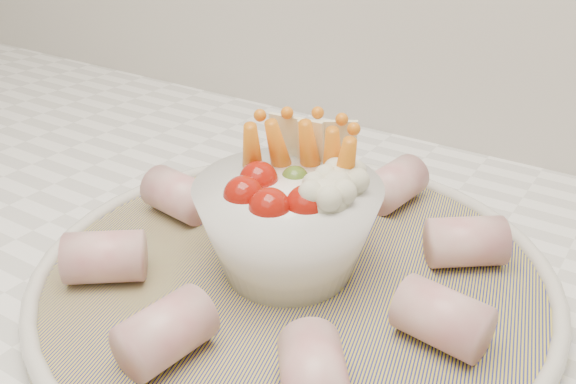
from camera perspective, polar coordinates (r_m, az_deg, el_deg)
The scene contains 3 objects.
serving_platter at distance 0.48m, azimuth 0.54°, elevation -7.36°, with size 0.47×0.47×0.02m.
veggie_bowl at distance 0.46m, azimuth 0.18°, elevation -2.50°, with size 0.13×0.13×0.11m.
cured_meat_rolls at distance 0.47m, azimuth 0.51°, elevation -5.01°, with size 0.31×0.31×0.04m.
Camera 1 is at (0.05, 1.10, 1.21)m, focal length 40.00 mm.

